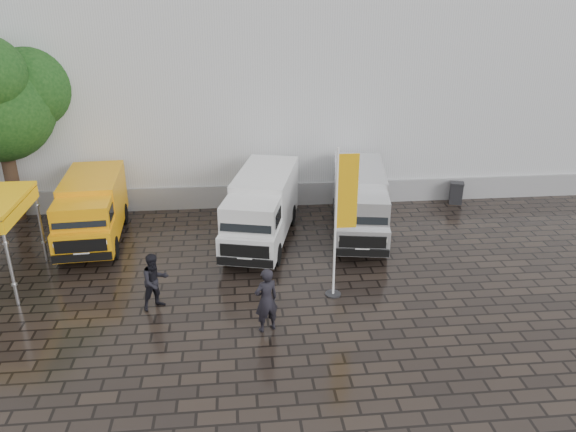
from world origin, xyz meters
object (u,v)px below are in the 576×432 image
object	(u,v)px
wheelie_bin	(456,193)
person_tent	(155,281)
person_front	(266,300)
van_silver	(359,204)
flagpole	(342,217)
van_white	(262,210)
van_yellow	(92,212)

from	to	relation	value
wheelie_bin	person_tent	size ratio (longest dim) A/B	0.54
person_front	wheelie_bin	bearing A→B (deg)	-158.08
van_silver	flagpole	distance (m)	5.00
person_front	person_tent	size ratio (longest dim) A/B	1.09
van_white	person_front	bearing A→B (deg)	-77.72
wheelie_bin	person_tent	world-z (taller)	person_tent
van_white	van_silver	distance (m)	3.77
van_white	wheelie_bin	bearing A→B (deg)	33.74
van_yellow	person_tent	world-z (taller)	van_yellow
van_yellow	flagpole	xyz separation A→B (m)	(8.48, -4.81, 1.47)
van_white	wheelie_bin	world-z (taller)	van_white
van_yellow	wheelie_bin	distance (m)	15.29
wheelie_bin	person_tent	xyz separation A→B (m)	(-12.21, -7.49, 0.41)
wheelie_bin	person_front	world-z (taller)	person_front
van_yellow	flagpole	world-z (taller)	flagpole
van_white	flagpole	distance (m)	4.93
flagpole	person_front	size ratio (longest dim) A/B	2.47
van_yellow	van_silver	bearing A→B (deg)	-5.19
van_yellow	person_tent	size ratio (longest dim) A/B	2.90
van_white	wheelie_bin	xyz separation A→B (m)	(8.78, 3.10, -0.78)
van_silver	person_front	world-z (taller)	van_silver
van_yellow	person_front	bearing A→B (deg)	-50.55
van_silver	person_front	bearing A→B (deg)	-112.91
flagpole	wheelie_bin	world-z (taller)	flagpole
van_yellow	person_tent	distance (m)	5.79
person_tent	van_yellow	bearing A→B (deg)	85.73
flagpole	person_tent	bearing A→B (deg)	-177.95
van_yellow	van_white	world-z (taller)	van_white
van_silver	person_tent	xyz separation A→B (m)	(-7.19, -4.72, -0.34)
person_front	van_silver	bearing A→B (deg)	-145.58
van_yellow	person_front	xyz separation A→B (m)	(6.09, -6.53, -0.22)
van_yellow	person_tent	xyz separation A→B (m)	(2.87, -5.02, -0.30)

